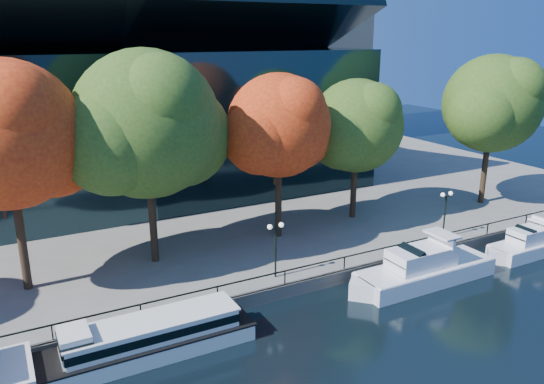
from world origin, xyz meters
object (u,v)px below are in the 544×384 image
tree_1 (10,138)px  tree_3 (281,128)px  tree_4 (358,128)px  tree_5 (494,106)px  tour_boat (140,339)px  cruiser_near (421,269)px  tree_2 (150,127)px  lamp_1 (276,238)px  lamp_2 (446,204)px  cruiser_far (529,244)px

tree_1 → tree_3: tree_1 is taller
tree_4 → tree_5: bearing=-10.2°
tour_boat → tree_1: size_ratio=0.90×
cruiser_near → tree_2: 22.06m
tree_4 → lamp_1: bearing=-148.2°
tree_1 → lamp_1: tree_1 is taller
cruiser_near → tree_3: size_ratio=0.90×
tour_boat → lamp_2: bearing=7.7°
tree_1 → tree_2: bearing=2.6°
cruiser_near → tree_3: bearing=117.4°
tree_4 → tour_boat: bearing=-153.8°
tree_3 → lamp_1: 10.24m
lamp_1 → cruiser_near: bearing=-22.4°
lamp_2 → tree_2: bearing=163.5°
tree_3 → cruiser_near: bearing=-62.6°
tree_1 → lamp_1: bearing=-22.2°
tree_1 → tree_4: (28.19, 1.60, -1.87)m
tree_5 → lamp_2: 13.96m
cruiser_far → lamp_2: 7.54m
cruiser_near → tree_1: bearing=157.8°
cruiser_near → lamp_2: (6.26, 4.06, 2.87)m
cruiser_far → lamp_1: lamp_1 is taller
tree_5 → lamp_2: size_ratio=3.67×
tree_4 → lamp_2: (3.38, -7.90, -5.47)m
tree_2 → lamp_2: tree_2 is taller
tree_4 → tree_2: bearing=-176.4°
cruiser_far → tree_1: size_ratio=0.59×
tour_boat → lamp_1: (10.66, 3.64, 2.87)m
tree_2 → tree_4: size_ratio=1.22×
tour_boat → cruiser_far: size_ratio=1.52×
tree_1 → cruiser_far: bearing=-16.0°
tree_3 → lamp_1: bearing=-121.4°
tour_boat → lamp_2: 27.19m
tree_1 → lamp_2: tree_1 is taller
tree_3 → tree_2: bearing=-179.1°
cruiser_far → tree_1: bearing=164.0°
tour_boat → cruiser_near: size_ratio=1.12×
tree_2 → tree_3: (10.71, 0.18, -0.92)m
cruiser_near → tour_boat: bearing=178.8°
tree_4 → tree_5: 14.62m
tree_2 → lamp_1: tree_2 is taller
lamp_1 → lamp_2: 16.13m
tour_boat → tree_1: (-4.79, 9.94, 10.22)m
lamp_1 → lamp_2: size_ratio=1.00×
lamp_1 → tree_2: bearing=134.2°
tree_2 → tree_5: size_ratio=1.06×
cruiser_far → tree_3: size_ratio=0.66×
tree_1 → tree_2: (8.94, 0.40, -0.11)m
tree_4 → lamp_2: 10.19m
cruiser_far → tree_1: (-36.98, 10.59, 10.39)m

